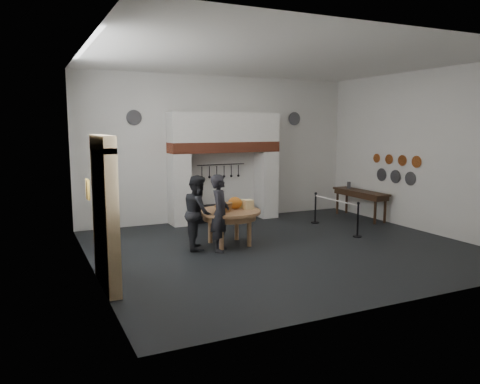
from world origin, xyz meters
name	(u,v)px	position (x,y,z in m)	size (l,w,h in m)	color
floor	(283,247)	(0.00, 0.00, 0.00)	(9.00, 8.00, 0.02)	black
ceiling	(286,59)	(0.00, 0.00, 4.50)	(9.00, 8.00, 0.02)	silver
wall_back	(220,149)	(0.00, 4.00, 2.25)	(9.00, 0.02, 4.50)	silver
wall_front	(410,170)	(0.00, -4.00, 2.25)	(9.00, 0.02, 4.50)	silver
wall_left	(89,162)	(-4.50, 0.00, 2.25)	(0.02, 8.00, 4.50)	silver
wall_right	(424,152)	(4.50, 0.00, 2.25)	(0.02, 8.00, 4.50)	silver
chimney_pier_left	(179,189)	(-1.48, 3.65, 1.07)	(0.55, 0.70, 2.15)	silver
chimney_pier_right	(266,184)	(1.48, 3.65, 1.07)	(0.55, 0.70, 2.15)	silver
hearth_brick_band	(224,147)	(0.00, 3.65, 2.31)	(3.50, 0.72, 0.32)	#9E442B
chimney_hood	(224,127)	(0.00, 3.65, 2.92)	(3.50, 0.70, 0.90)	silver
iron_range	(224,212)	(0.00, 3.72, 0.25)	(1.90, 0.45, 0.50)	black
utensil_rail	(221,165)	(0.00, 3.92, 1.75)	(0.02, 0.02, 1.60)	black
door_recess	(100,220)	(-4.47, -1.00, 1.25)	(0.04, 1.10, 2.50)	black
door_jamb_near	(112,224)	(-4.38, -1.70, 1.30)	(0.22, 0.30, 2.60)	tan
door_jamb_far	(99,211)	(-4.38, -0.30, 1.30)	(0.22, 0.30, 2.60)	tan
door_lintel	(102,143)	(-4.38, -1.00, 2.65)	(0.22, 1.70, 0.30)	tan
wall_plaque	(88,189)	(-4.45, 0.80, 1.60)	(0.05, 0.34, 0.44)	gold
work_table	(229,212)	(-1.09, 0.82, 0.84)	(1.57, 1.57, 0.07)	tan
pumpkin	(235,203)	(-0.89, 0.92, 1.03)	(0.36, 0.36, 0.31)	#C45D1B
cheese_block_big	(248,204)	(-0.59, 0.77, 0.99)	(0.22, 0.22, 0.24)	#F9DA95
cheese_block_small	(242,204)	(-0.61, 1.07, 0.97)	(0.18, 0.18, 0.20)	#D7D180
wicker_basket	(226,207)	(-1.24, 0.67, 0.98)	(0.32, 0.32, 0.22)	#9B6938
bread_loaf	(220,206)	(-1.19, 1.17, 0.94)	(0.31, 0.18, 0.13)	olive
visitor_near	(220,213)	(-1.53, 0.36, 0.92)	(0.67, 0.44, 1.83)	black
visitor_far	(198,212)	(-1.93, 0.76, 0.90)	(0.88, 0.68, 1.80)	black
side_table	(360,192)	(4.10, 2.13, 0.87)	(0.55, 2.20, 0.06)	#321E12
pewter_jug	(349,185)	(4.10, 2.73, 1.01)	(0.12, 0.12, 0.22)	#444348
copper_pan_a	(416,162)	(4.46, 0.20, 1.95)	(0.34, 0.34, 0.03)	#C6662D
copper_pan_b	(402,160)	(4.46, 0.75, 1.95)	(0.32, 0.32, 0.03)	#C6662D
copper_pan_c	(389,159)	(4.46, 1.30, 1.95)	(0.30, 0.30, 0.03)	#C6662D
copper_pan_d	(377,158)	(4.46, 1.85, 1.95)	(0.28, 0.28, 0.03)	#C6662D
pewter_plate_left	(410,179)	(4.46, 0.40, 1.45)	(0.40, 0.40, 0.03)	#4C4C51
pewter_plate_mid	(395,177)	(4.46, 1.00, 1.45)	(0.40, 0.40, 0.03)	#4C4C51
pewter_plate_right	(381,175)	(4.46, 1.60, 1.45)	(0.40, 0.40, 0.03)	#4C4C51
pewter_plate_back_left	(134,118)	(-2.70, 3.96, 3.20)	(0.44, 0.44, 0.03)	#4C4C51
pewter_plate_back_right	(294,119)	(2.70, 3.96, 3.20)	(0.44, 0.44, 0.03)	#4C4C51
barrier_post_near	(358,220)	(2.36, 0.10, 0.45)	(0.05, 0.05, 0.90)	black
barrier_post_far	(315,209)	(2.36, 2.10, 0.45)	(0.05, 0.05, 0.90)	black
barrier_rope	(336,200)	(2.36, 1.10, 0.85)	(0.04, 0.04, 2.00)	white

